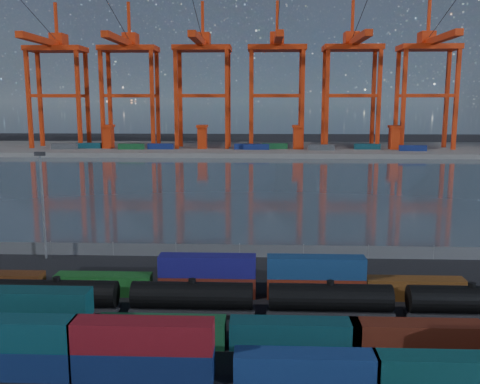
{
  "coord_description": "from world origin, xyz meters",
  "views": [
    {
      "loc": [
        3.46,
        -52.75,
        24.07
      ],
      "look_at": [
        0.0,
        30.0,
        10.0
      ],
      "focal_mm": 40.0,
      "sensor_mm": 36.0,
      "label": 1
    }
  ],
  "objects": [
    {
      "name": "ground",
      "position": [
        0.0,
        0.0,
        0.0
      ],
      "size": [
        700.0,
        700.0,
        0.0
      ],
      "primitive_type": "plane",
      "color": "black",
      "rests_on": "ground"
    },
    {
      "name": "harbor_water",
      "position": [
        0.0,
        105.0,
        0.01
      ],
      "size": [
        700.0,
        700.0,
        0.0
      ],
      "primitive_type": "plane",
      "color": "#33404B",
      "rests_on": "ground"
    },
    {
      "name": "far_quay",
      "position": [
        0.0,
        210.0,
        1.0
      ],
      "size": [
        700.0,
        70.0,
        2.0
      ],
      "primitive_type": "cube",
      "color": "#514F4C",
      "rests_on": "ground"
    },
    {
      "name": "distant_mountains",
      "position": [
        63.02,
        1600.0,
        220.29
      ],
      "size": [
        2470.0,
        1100.0,
        520.0
      ],
      "color": "#1E2630",
      "rests_on": "ground"
    },
    {
      "name": "container_row_south",
      "position": [
        9.56,
        -9.52,
        2.24
      ],
      "size": [
        140.78,
        2.52,
        5.37
      ],
      "color": "#37393C",
      "rests_on": "ground"
    },
    {
      "name": "container_row_mid",
      "position": [
        -8.23,
        -2.83,
        1.67
      ],
      "size": [
        117.48,
        2.61,
        5.55
      ],
      "color": "#3A3C3F",
      "rests_on": "ground"
    },
    {
      "name": "container_row_north",
      "position": [
        11.84,
        11.0,
        1.78
      ],
      "size": [
        128.38,
        2.45,
        5.22
      ],
      "color": "#12135A",
      "rests_on": "ground"
    },
    {
      "name": "tanker_string",
      "position": [
        11.15,
        4.55,
        2.19
      ],
      "size": [
        138.21,
        3.05,
        4.37
      ],
      "color": "black",
      "rests_on": "ground"
    },
    {
      "name": "waterfront_fence",
      "position": [
        -0.0,
        28.0,
        1.0
      ],
      "size": [
        160.12,
        0.12,
        2.2
      ],
      "color": "#595B5E",
      "rests_on": "ground"
    },
    {
      "name": "yard_light_mast",
      "position": [
        -30.0,
        26.0,
        9.3
      ],
      "size": [
        1.6,
        0.4,
        16.6
      ],
      "color": "slate",
      "rests_on": "ground"
    },
    {
      "name": "gantry_cranes",
      "position": [
        -7.5,
        203.14,
        43.06
      ],
      "size": [
        202.02,
        51.88,
        70.25
      ],
      "color": "red",
      "rests_on": "ground"
    },
    {
      "name": "quay_containers",
      "position": [
        -11.0,
        195.46,
        3.3
      ],
      "size": [
        172.58,
        10.99,
        2.6
      ],
      "color": "navy",
      "rests_on": "far_quay"
    },
    {
      "name": "straddle_carriers",
      "position": [
        -2.5,
        200.0,
        7.82
      ],
      "size": [
        140.0,
        7.0,
        11.1
      ],
      "color": "red",
      "rests_on": "far_quay"
    }
  ]
}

